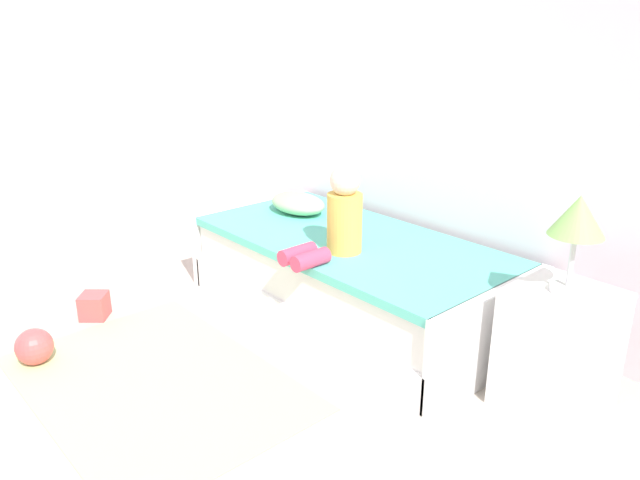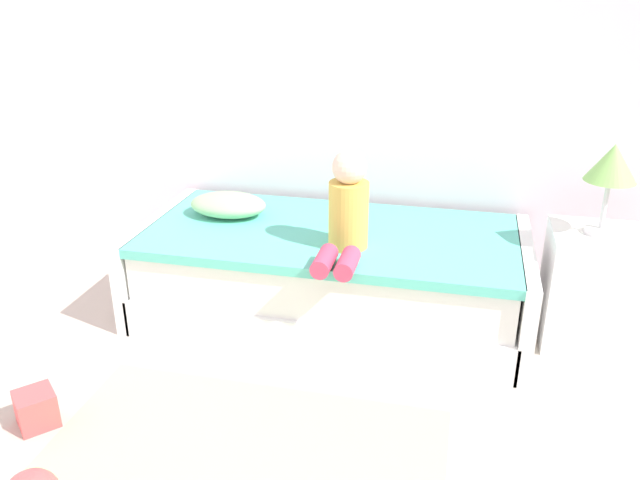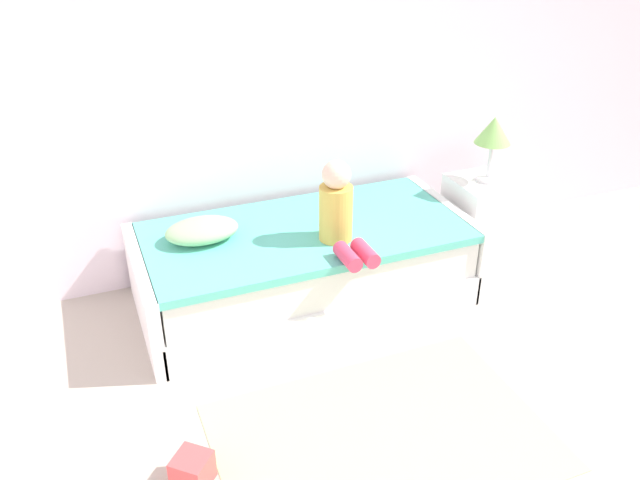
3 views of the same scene
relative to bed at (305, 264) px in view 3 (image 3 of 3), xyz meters
The scene contains 8 objects.
wall_rear 1.44m from the bed, 50.16° to the left, with size 7.20×0.10×2.90m, color white.
bed is the anchor object (origin of this frame).
nightstand 1.35m from the bed, ahead, with size 0.44×0.44×0.60m, color white.
table_lamp 1.52m from the bed, ahead, with size 0.24×0.24×0.45m.
child_figure 0.53m from the bed, 60.43° to the right, with size 0.20×0.51×0.50m.
pillow 0.70m from the bed, behind, with size 0.44×0.30×0.13m, color #99CC8C.
area_rug 1.33m from the bed, 94.06° to the right, with size 1.60×1.10×0.01m, color #B2D189.
toy_block 1.60m from the bed, 129.33° to the right, with size 0.16×0.16×0.16m, color #E54C4C.
Camera 3 is at (-1.75, -1.35, 2.36)m, focal length 36.44 mm.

